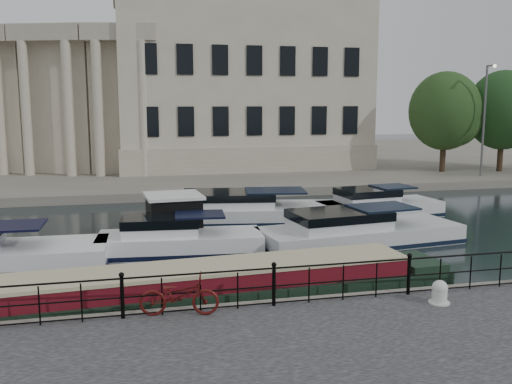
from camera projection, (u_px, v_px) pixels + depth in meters
The scene contains 10 objects.
ground_plane at pixel (255, 297), 17.75m from camera, with size 160.00×160.00×0.00m, color black.
far_bank at pixel (164, 161), 55.19m from camera, with size 120.00×42.00×0.55m, color #6B665B.
railing at pixel (274, 282), 15.39m from camera, with size 24.14×0.14×1.22m.
civic_building at pixel (154, 90), 49.77m from camera, with size 53.55×31.84×16.85m.
bicycle at pixel (179, 295), 14.71m from camera, with size 0.72×2.06×1.08m, color #4C0F0D.
mooring_bollard at pixel (440, 292), 15.63m from camera, with size 0.58×0.58×0.65m.
narrowboat at pixel (202, 293), 17.06m from camera, with size 16.26×3.27×1.59m.
harbour_hut at pixel (174, 221), 24.51m from camera, with size 3.40×2.90×2.20m.
cabin_cruisers at pixel (229, 230), 25.32m from camera, with size 27.03×10.09×1.99m.
trees at pixel (500, 111), 44.71m from camera, with size 13.24×6.44×8.44m.
Camera 1 is at (-3.86, -16.56, 6.05)m, focal length 40.00 mm.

